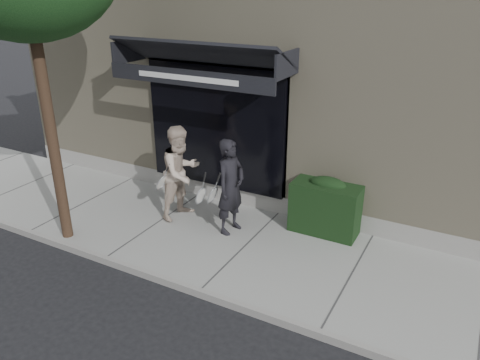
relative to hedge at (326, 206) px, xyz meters
The scene contains 7 objects.
ground 1.79m from the hedge, 131.35° to the right, with size 80.00×80.00×0.00m, color black.
sidewalk 1.77m from the hedge, 131.35° to the right, with size 20.00×3.00×0.12m, color gray.
curb 3.07m from the hedge, 111.45° to the right, with size 20.00×0.10×0.14m, color gray.
building_facade 4.39m from the hedge, 106.65° to the left, with size 14.30×8.04×5.64m.
hedge is the anchor object (origin of this frame).
pedestrian_front 1.89m from the hedge, 151.85° to the right, with size 0.81×0.92×1.88m.
pedestrian_back 2.96m from the hedge, 164.43° to the right, with size 0.92×1.08×1.94m.
Camera 1 is at (3.49, -6.66, 4.66)m, focal length 35.00 mm.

